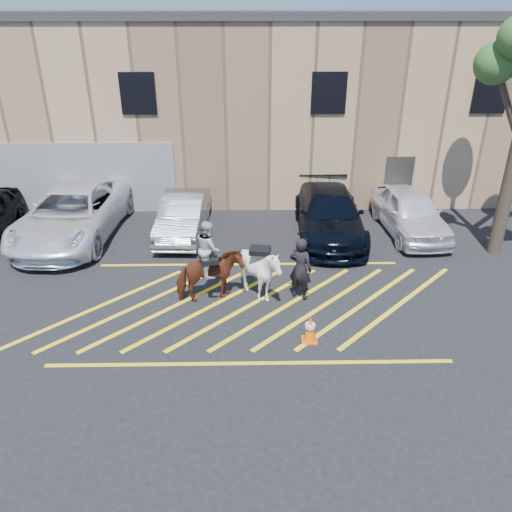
{
  "coord_description": "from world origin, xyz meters",
  "views": [
    {
      "loc": [
        -0.02,
        -12.06,
        7.43
      ],
      "look_at": [
        0.2,
        0.2,
        1.3
      ],
      "focal_mm": 35.0,
      "sensor_mm": 36.0,
      "label": 1
    }
  ],
  "objects_px": {
    "car_silver_sedan": "(183,215)",
    "car_white_pickup": "(73,213)",
    "traffic_cone": "(310,328)",
    "handler": "(300,269)",
    "saddled_white": "(260,272)",
    "car_white_suv": "(410,212)",
    "mounted_bay": "(209,270)",
    "car_blue_suv": "(329,214)"
  },
  "relations": [
    {
      "from": "car_white_suv",
      "to": "traffic_cone",
      "type": "bearing_deg",
      "value": -126.69
    },
    {
      "from": "car_blue_suv",
      "to": "saddled_white",
      "type": "xyz_separation_m",
      "value": [
        -2.59,
        -4.4,
        0.05
      ]
    },
    {
      "from": "traffic_cone",
      "to": "car_silver_sedan",
      "type": "bearing_deg",
      "value": 120.06
    },
    {
      "from": "car_white_pickup",
      "to": "mounted_bay",
      "type": "relative_size",
      "value": 2.64
    },
    {
      "from": "mounted_bay",
      "to": "saddled_white",
      "type": "height_order",
      "value": "mounted_bay"
    },
    {
      "from": "traffic_cone",
      "to": "mounted_bay",
      "type": "bearing_deg",
      "value": 142.57
    },
    {
      "from": "car_silver_sedan",
      "to": "car_white_suv",
      "type": "distance_m",
      "value": 8.22
    },
    {
      "from": "car_white_suv",
      "to": "saddled_white",
      "type": "height_order",
      "value": "saddled_white"
    },
    {
      "from": "handler",
      "to": "saddled_white",
      "type": "height_order",
      "value": "handler"
    },
    {
      "from": "car_silver_sedan",
      "to": "traffic_cone",
      "type": "distance_m",
      "value": 7.68
    },
    {
      "from": "car_white_suv",
      "to": "handler",
      "type": "xyz_separation_m",
      "value": [
        -4.43,
        -4.55,
        0.13
      ]
    },
    {
      "from": "car_silver_sedan",
      "to": "saddled_white",
      "type": "distance_m",
      "value": 5.3
    },
    {
      "from": "car_white_suv",
      "to": "mounted_bay",
      "type": "xyz_separation_m",
      "value": [
        -6.96,
        -4.65,
        0.18
      ]
    },
    {
      "from": "car_silver_sedan",
      "to": "mounted_bay",
      "type": "distance_m",
      "value": 4.84
    },
    {
      "from": "handler",
      "to": "car_silver_sedan",
      "type": "bearing_deg",
      "value": -19.14
    },
    {
      "from": "car_silver_sedan",
      "to": "car_white_pickup",
      "type": "bearing_deg",
      "value": -174.65
    },
    {
      "from": "traffic_cone",
      "to": "handler",
      "type": "bearing_deg",
      "value": 91.54
    },
    {
      "from": "mounted_bay",
      "to": "car_white_pickup",
      "type": "bearing_deg",
      "value": 138.9
    },
    {
      "from": "handler",
      "to": "car_white_suv",
      "type": "bearing_deg",
      "value": -103.14
    },
    {
      "from": "handler",
      "to": "traffic_cone",
      "type": "distance_m",
      "value": 2.15
    },
    {
      "from": "mounted_bay",
      "to": "handler",
      "type": "bearing_deg",
      "value": 2.43
    },
    {
      "from": "saddled_white",
      "to": "traffic_cone",
      "type": "distance_m",
      "value": 2.42
    },
    {
      "from": "saddled_white",
      "to": "car_white_pickup",
      "type": "bearing_deg",
      "value": 146.06
    },
    {
      "from": "saddled_white",
      "to": "car_blue_suv",
      "type": "bearing_deg",
      "value": 59.51
    },
    {
      "from": "car_blue_suv",
      "to": "traffic_cone",
      "type": "relative_size",
      "value": 7.58
    },
    {
      "from": "car_silver_sedan",
      "to": "car_white_suv",
      "type": "height_order",
      "value": "car_white_suv"
    },
    {
      "from": "car_white_pickup",
      "to": "mounted_bay",
      "type": "bearing_deg",
      "value": -37.96
    },
    {
      "from": "mounted_bay",
      "to": "car_blue_suv",
      "type": "bearing_deg",
      "value": 48.41
    },
    {
      "from": "car_white_pickup",
      "to": "handler",
      "type": "bearing_deg",
      "value": -26.6
    },
    {
      "from": "car_white_pickup",
      "to": "car_silver_sedan",
      "type": "relative_size",
      "value": 1.47
    },
    {
      "from": "car_white_pickup",
      "to": "car_white_suv",
      "type": "xyz_separation_m",
      "value": [
        12.09,
        0.17,
        -0.09
      ]
    },
    {
      "from": "handler",
      "to": "mounted_bay",
      "type": "distance_m",
      "value": 2.52
    },
    {
      "from": "car_white_pickup",
      "to": "mounted_bay",
      "type": "height_order",
      "value": "mounted_bay"
    },
    {
      "from": "car_blue_suv",
      "to": "handler",
      "type": "xyz_separation_m",
      "value": [
        -1.46,
        -4.38,
        0.12
      ]
    },
    {
      "from": "handler",
      "to": "saddled_white",
      "type": "distance_m",
      "value": 1.13
    },
    {
      "from": "car_silver_sedan",
      "to": "mounted_bay",
      "type": "xyz_separation_m",
      "value": [
        1.27,
        -4.67,
        0.26
      ]
    },
    {
      "from": "saddled_white",
      "to": "handler",
      "type": "bearing_deg",
      "value": 1.01
    },
    {
      "from": "car_white_pickup",
      "to": "car_silver_sedan",
      "type": "height_order",
      "value": "car_white_pickup"
    },
    {
      "from": "handler",
      "to": "saddled_white",
      "type": "relative_size",
      "value": 1.07
    },
    {
      "from": "traffic_cone",
      "to": "car_white_suv",
      "type": "bearing_deg",
      "value": 56.54
    },
    {
      "from": "car_blue_suv",
      "to": "car_white_pickup",
      "type": "bearing_deg",
      "value": -177.86
    },
    {
      "from": "car_white_pickup",
      "to": "car_silver_sedan",
      "type": "xyz_separation_m",
      "value": [
        3.87,
        0.19,
        -0.17
      ]
    }
  ]
}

